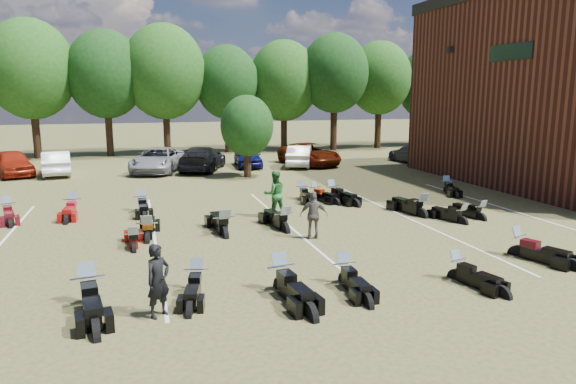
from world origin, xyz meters
name	(u,v)px	position (x,y,z in m)	size (l,w,h in m)	color
ground	(403,244)	(0.00, 0.00, 0.00)	(160.00, 160.00, 0.00)	brown
car_0	(12,163)	(-15.80, 20.07, 0.80)	(1.89, 4.69, 1.60)	maroon
car_1	(56,163)	(-13.27, 19.69, 0.75)	(1.59, 4.55, 1.50)	silver
car_2	(158,160)	(-7.14, 19.17, 0.79)	(2.61, 5.66, 1.57)	gray
car_3	(202,159)	(-4.29, 18.96, 0.80)	(2.24, 5.51, 1.60)	black
car_4	(248,157)	(-1.04, 19.85, 0.71)	(1.67, 4.16, 1.42)	#0B0D50
car_5	(300,156)	(2.49, 19.02, 0.74)	(1.57, 4.50, 1.48)	beige
car_6	(309,154)	(3.36, 19.56, 0.78)	(2.57, 5.58, 1.55)	#591505
car_7	(413,153)	(11.09, 18.55, 0.69)	(1.92, 4.72, 1.37)	#37373C
person_black	(158,281)	(-8.14, -3.57, 0.85)	(0.62, 0.41, 1.69)	black
person_green	(275,194)	(-3.13, 4.96, 0.96)	(0.93, 0.72, 1.91)	#286A2C
person_grey	(314,215)	(-2.67, 1.47, 0.83)	(0.98, 0.41, 1.67)	#5D574F
motorcycle_0	(90,304)	(-9.73, -2.42, 0.00)	(0.80, 2.52, 1.40)	black
motorcycle_1	(197,290)	(-7.15, -2.22, 0.00)	(0.65, 2.06, 1.15)	black
motorcycle_2	(281,291)	(-5.10, -2.89, 0.00)	(0.78, 2.44, 1.36)	black
motorcycle_3	(344,284)	(-3.34, -2.89, 0.00)	(0.66, 2.08, 1.16)	black
motorcycle_4	(456,279)	(-0.29, -3.45, 0.00)	(0.64, 2.00, 1.12)	black
motorcycle_5	(518,256)	(2.78, -2.21, 0.00)	(0.73, 2.30, 1.28)	black
motorcycle_7	(134,251)	(-8.68, 1.76, 0.00)	(0.66, 2.07, 1.15)	maroon
motorcycle_8	(148,241)	(-8.23, 2.73, 0.00)	(0.75, 2.35, 1.31)	black
motorcycle_9	(285,232)	(-3.38, 2.64, 0.00)	(0.77, 2.43, 1.35)	black
motorcycle_10	(225,237)	(-5.61, 2.59, 0.00)	(0.81, 2.53, 1.41)	black
motorcycle_11	(421,217)	(2.64, 3.24, 0.00)	(0.81, 2.53, 1.41)	black
motorcycle_12	(461,224)	(3.54, 1.79, 0.00)	(0.65, 2.05, 1.14)	black
motorcycle_13	(480,220)	(4.64, 2.10, 0.00)	(0.66, 2.06, 1.15)	black
motorcycle_14	(8,218)	(-13.59, 7.81, 0.00)	(0.71, 2.24, 1.25)	#4C0A13
motorcycle_15	(74,214)	(-11.12, 7.91, 0.00)	(0.73, 2.30, 1.28)	#970B0B
motorcycle_16	(142,211)	(-8.34, 7.65, 0.00)	(0.75, 2.34, 1.30)	black
motorcycle_17	(315,199)	(-0.35, 7.89, 0.00)	(0.68, 2.14, 1.19)	black
motorcycle_18	(302,199)	(-0.87, 8.23, 0.00)	(0.69, 2.16, 1.20)	black
motorcycle_19	(332,200)	(0.40, 7.50, 0.00)	(0.77, 2.41, 1.35)	black
motorcycle_20	(446,192)	(6.75, 7.68, 0.00)	(0.67, 2.11, 1.18)	black
tree_line	(224,78)	(-1.00, 29.00, 6.31)	(56.00, 6.00, 9.79)	black
young_tree_midfield	(247,126)	(-2.00, 15.50, 3.09)	(3.20, 3.20, 4.70)	black
parking_lines	(292,228)	(-3.00, 3.00, 0.01)	(20.10, 14.00, 0.01)	silver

